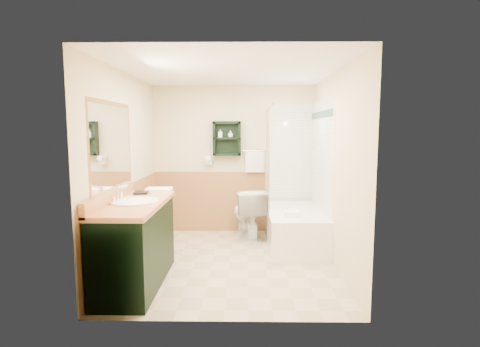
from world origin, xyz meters
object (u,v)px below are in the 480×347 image
Objects in this scene: soap_bottle_a at (220,136)px; vanity at (136,244)px; hair_dryer at (209,160)px; toilet at (247,214)px; soap_bottle_b at (230,135)px; vanity_book at (134,184)px; wall_shelf at (227,138)px; bathtub at (295,228)px.

vanity is at bearing -110.58° from soap_bottle_a.
hair_dryer is at bearing 74.39° from vanity.
toilet is 1.29m from soap_bottle_b.
vanity is 10.82× the size of soap_bottle_a.
toilet is 1.96m from vanity_book.
vanity is 2.51m from soap_bottle_a.
wall_shelf reaches higher than toilet.
vanity is at bearing -114.39° from soap_bottle_b.
soap_bottle_b is (-0.97, 0.72, 1.34)m from bathtub.
soap_bottle_a reaches higher than vanity.
hair_dryer reaches higher than toilet.
soap_bottle_b is at bearing -64.77° from toilet.
soap_bottle_a is at bearing -8.82° from hair_dryer.
soap_bottle_a is (0.19, -0.03, 0.40)m from hair_dryer.
toilet is (0.63, -0.36, -0.81)m from hair_dryer.
vanity is (-0.89, -2.11, -1.09)m from wall_shelf.
wall_shelf is 1.25m from toilet.
wall_shelf is 0.38× the size of vanity.
soap_bottle_a is at bearing 69.42° from vanity.
soap_bottle_a is (-0.11, -0.01, 0.05)m from wall_shelf.
wall_shelf reaches higher than vanity.
hair_dryer is 2.20× the size of soap_bottle_b.
soap_bottle_b is at bearing 143.40° from bathtub.
hair_dryer is 1.09m from toilet.
hair_dryer reaches higher than vanity_book.
soap_bottle_a is 1.23× the size of soap_bottle_b.
toilet is 3.45× the size of vanity_book.
vanity_book is (-0.76, -1.59, -0.17)m from hair_dryer.
wall_shelf reaches higher than hair_dryer.
toilet is 1.33m from soap_bottle_a.
soap_bottle_b reaches higher than vanity.
soap_bottle_b reaches higher than toilet.
hair_dryer is 0.30× the size of toilet.
wall_shelf is 0.12m from soap_bottle_a.
toilet is (-0.70, 0.39, 0.12)m from bathtub.
wall_shelf is 0.37× the size of bathtub.
toilet is (1.22, 1.77, -0.07)m from vanity.
toilet is 5.90× the size of soap_bottle_a.
wall_shelf is at bearing -4.76° from hair_dryer.
vanity reaches higher than toilet.
hair_dryer reaches higher than vanity.
toilet reaches higher than bathtub.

